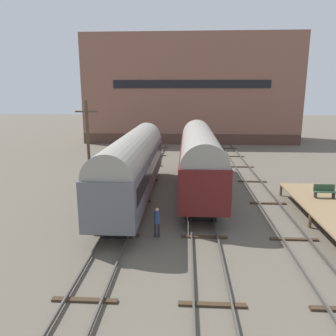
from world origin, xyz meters
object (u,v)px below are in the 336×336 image
Objects in this scene: train_car_grey at (134,162)px; person_worker at (157,220)px; train_car_maroon at (199,156)px; bench at (324,191)px; utility_pole at (88,145)px.

person_worker is (2.29, -6.45, -1.86)m from train_car_grey.
person_worker is (-2.65, -9.08, -1.89)m from train_car_maroon.
bench is 0.19× the size of utility_pole.
person_worker is (-10.95, -4.71, -0.43)m from bench.
train_car_maroon reaches higher than person_worker.
train_car_maroon is 9.03m from utility_pole.
utility_pole is (-8.97, -0.41, 0.90)m from train_car_maroon.
train_car_grey reaches higher than bench.
train_car_grey is at bearing -28.81° from utility_pole.
utility_pole is (-6.32, 8.67, 2.80)m from person_worker.
train_car_maroon reaches higher than bench.
utility_pole is at bearing 151.19° from train_car_grey.
train_car_maroon is (4.95, 2.63, 0.04)m from train_car_grey.
utility_pole reaches higher than train_car_maroon.
person_worker is at bearing -70.43° from train_car_grey.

